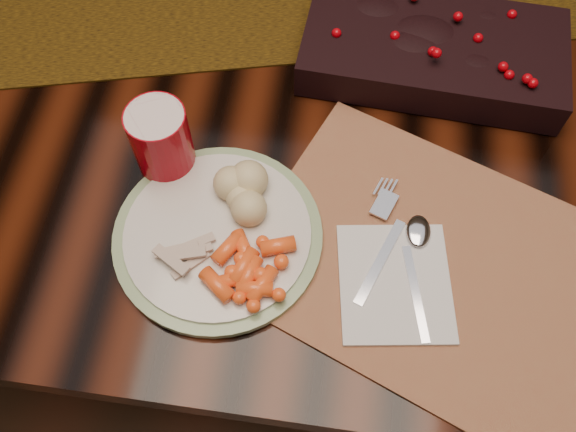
# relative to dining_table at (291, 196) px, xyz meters

# --- Properties ---
(floor) EXTENTS (5.00, 5.00, 0.00)m
(floor) POSITION_rel_dining_table_xyz_m (0.00, 0.00, -0.38)
(floor) COLOR black
(floor) RESTS_ON ground
(dining_table) EXTENTS (1.80, 1.00, 0.75)m
(dining_table) POSITION_rel_dining_table_xyz_m (0.00, 0.00, 0.00)
(dining_table) COLOR black
(dining_table) RESTS_ON floor
(centerpiece) EXTENTS (0.38, 0.21, 0.07)m
(centerpiece) POSITION_rel_dining_table_xyz_m (0.20, 0.03, 0.41)
(centerpiece) COLOR black
(centerpiece) RESTS_ON table_runner
(placemat_main) EXTENTS (0.54, 0.47, 0.00)m
(placemat_main) POSITION_rel_dining_table_xyz_m (0.22, -0.29, 0.38)
(placemat_main) COLOR olive
(placemat_main) RESTS_ON dining_table
(dinner_plate) EXTENTS (0.28, 0.28, 0.01)m
(dinner_plate) POSITION_rel_dining_table_xyz_m (-0.05, -0.29, 0.39)
(dinner_plate) COLOR beige
(dinner_plate) RESTS_ON placemat_main
(baby_carrots) EXTENTS (0.12, 0.11, 0.02)m
(baby_carrots) POSITION_rel_dining_table_xyz_m (-0.02, -0.33, 0.40)
(baby_carrots) COLOR #FF541B
(baby_carrots) RESTS_ON dinner_plate
(mashed_potatoes) EXTENTS (0.10, 0.09, 0.05)m
(mashed_potatoes) POSITION_rel_dining_table_xyz_m (-0.04, -0.24, 0.42)
(mashed_potatoes) COLOR tan
(mashed_potatoes) RESTS_ON dinner_plate
(turkey_shreds) EXTENTS (0.08, 0.07, 0.02)m
(turkey_shreds) POSITION_rel_dining_table_xyz_m (-0.09, -0.33, 0.40)
(turkey_shreds) COLOR tan
(turkey_shreds) RESTS_ON dinner_plate
(napkin) EXTENTS (0.15, 0.17, 0.01)m
(napkin) POSITION_rel_dining_table_xyz_m (0.17, -0.32, 0.38)
(napkin) COLOR silver
(napkin) RESTS_ON placemat_main
(fork) EXTENTS (0.08, 0.16, 0.00)m
(fork) POSITION_rel_dining_table_xyz_m (0.15, -0.28, 0.39)
(fork) COLOR silver
(fork) RESTS_ON napkin
(spoon) EXTENTS (0.07, 0.16, 0.00)m
(spoon) POSITION_rel_dining_table_xyz_m (0.19, -0.31, 0.39)
(spoon) COLOR silver
(spoon) RESTS_ON napkin
(red_cup) EXTENTS (0.08, 0.08, 0.10)m
(red_cup) POSITION_rel_dining_table_xyz_m (-0.14, -0.19, 0.43)
(red_cup) COLOR #9F0511
(red_cup) RESTS_ON placemat_main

